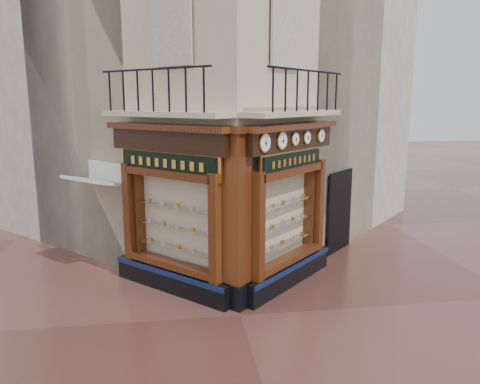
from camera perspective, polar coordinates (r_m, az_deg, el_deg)
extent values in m
plane|color=#4D2A24|center=(10.29, 0.05, -14.81)|extent=(80.00, 80.00, 0.00)
cube|color=#C1B196|center=(15.45, -3.38, 16.66)|extent=(11.31, 11.31, 12.00)
cube|color=beige|center=(17.86, -12.25, 14.07)|extent=(11.31, 11.31, 11.00)
cube|color=beige|center=(18.22, 3.97, 14.23)|extent=(11.31, 11.31, 11.00)
cube|color=black|center=(11.50, -8.30, -10.55)|extent=(2.72, 2.72, 0.55)
cube|color=#0D1A44|center=(11.30, -9.02, -9.81)|extent=(2.50, 2.50, 0.12)
cube|color=#38130A|center=(10.12, -2.90, -4.51)|extent=(0.37, 0.37, 2.45)
cube|color=#38130A|center=(12.05, -13.22, -2.25)|extent=(0.37, 0.37, 2.45)
cube|color=beige|center=(11.27, -7.32, -3.09)|extent=(1.80, 1.80, 2.10)
cube|color=black|center=(10.75, -8.72, 6.19)|extent=(2.69, 2.69, 0.50)
cube|color=#38130A|center=(10.68, -9.03, 7.82)|extent=(2.86, 2.86, 0.14)
cube|color=black|center=(11.83, 5.96, -9.87)|extent=(2.72, 2.72, 0.55)
cube|color=#0D1A44|center=(11.67, 6.79, -9.07)|extent=(2.50, 2.50, 0.12)
cube|color=#38130A|center=(10.24, 2.08, -4.32)|extent=(0.37, 0.37, 2.45)
cube|color=#38130A|center=(12.58, 9.37, -1.55)|extent=(0.37, 0.37, 2.45)
cube|color=beige|center=(11.56, 4.70, -2.69)|extent=(1.80, 1.80, 2.10)
cube|color=black|center=(11.10, 6.21, 6.40)|extent=(2.69, 2.69, 0.50)
cube|color=#38130A|center=(11.04, 6.56, 7.98)|extent=(2.86, 2.86, 0.14)
cube|color=black|center=(10.63, -0.35, -12.31)|extent=(0.78, 0.78, 0.55)
cube|color=#38130A|center=(10.02, -0.36, -2.15)|extent=(0.64, 0.64, 3.50)
cube|color=#38130A|center=(9.77, -0.37, 7.66)|extent=(0.85, 0.85, 0.14)
cube|color=#C1B196|center=(10.66, -9.16, 9.37)|extent=(2.97, 2.97, 0.12)
cube|color=black|center=(10.45, -10.66, 14.50)|extent=(2.36, 2.36, 0.04)
cube|color=#C1B196|center=(11.02, 6.68, 9.48)|extent=(2.97, 2.97, 0.12)
cube|color=black|center=(10.88, 8.35, 14.43)|extent=(2.36, 2.36, 0.04)
cylinder|color=#B8943D|center=(9.88, 3.00, 5.99)|extent=(0.32, 0.32, 0.41)
cylinder|color=white|center=(9.86, 3.15, 5.98)|extent=(0.26, 0.26, 0.35)
cube|color=black|center=(9.85, 3.22, 5.98)|extent=(0.02, 0.02, 0.14)
cube|color=black|center=(9.85, 3.22, 5.98)|extent=(0.08, 0.08, 0.01)
cylinder|color=#B8943D|center=(10.45, 5.10, 6.24)|extent=(0.32, 0.32, 0.40)
cylinder|color=white|center=(10.43, 5.24, 6.23)|extent=(0.26, 0.26, 0.34)
cube|color=black|center=(10.42, 5.31, 6.23)|extent=(0.02, 0.02, 0.13)
cube|color=black|center=(10.42, 5.31, 6.23)|extent=(0.08, 0.08, 0.01)
cylinder|color=#B8943D|center=(10.94, 6.69, 6.43)|extent=(0.26, 0.26, 0.31)
cylinder|color=white|center=(10.92, 6.82, 6.42)|extent=(0.20, 0.20, 0.27)
cube|color=black|center=(10.91, 6.89, 6.41)|extent=(0.02, 0.02, 0.10)
cube|color=black|center=(10.91, 6.89, 6.41)|extent=(0.06, 0.06, 0.01)
cylinder|color=#B8943D|center=(11.43, 8.13, 6.59)|extent=(0.26, 0.26, 0.32)
cylinder|color=white|center=(11.42, 8.26, 6.58)|extent=(0.21, 0.21, 0.28)
cube|color=black|center=(11.41, 8.33, 6.58)|extent=(0.02, 0.02, 0.11)
cube|color=black|center=(11.41, 8.33, 6.58)|extent=(0.07, 0.07, 0.01)
cylinder|color=#B8943D|center=(12.07, 9.80, 6.77)|extent=(0.27, 0.27, 0.34)
cylinder|color=white|center=(12.06, 9.93, 6.76)|extent=(0.22, 0.22, 0.29)
cube|color=black|center=(12.05, 9.99, 6.76)|extent=(0.02, 0.02, 0.11)
cube|color=black|center=(12.05, 9.99, 6.76)|extent=(0.07, 0.07, 0.01)
cube|color=gold|center=(10.78, -8.79, 3.52)|extent=(2.28, 2.28, 0.61)
cube|color=black|center=(10.75, -8.94, 3.50)|extent=(2.13, 2.13, 0.46)
cube|color=gold|center=(11.13, 6.33, 3.82)|extent=(1.95, 1.95, 0.52)
cube|color=black|center=(11.11, 6.51, 3.81)|extent=(1.82, 1.82, 0.39)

